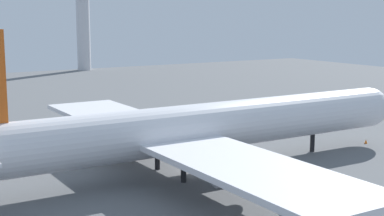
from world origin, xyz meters
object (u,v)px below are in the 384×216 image
at_px(cargo_airplane, 189,130).
at_px(cargo_loader, 307,122).
at_px(control_tower, 83,17).
at_px(safety_cone_nose, 366,141).

height_order(cargo_airplane, cargo_loader, cargo_airplane).
distance_m(cargo_airplane, control_tower, 147.73).
relative_size(cargo_loader, control_tower, 0.15).
bearing_deg(cargo_airplane, safety_cone_nose, -0.77).
relative_size(cargo_airplane, control_tower, 2.18).
relative_size(cargo_airplane, safety_cone_nose, 107.48).
height_order(cargo_loader, control_tower, control_tower).
height_order(cargo_airplane, safety_cone_nose, cargo_airplane).
distance_m(cargo_airplane, cargo_loader, 37.35).
height_order(safety_cone_nose, control_tower, control_tower).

